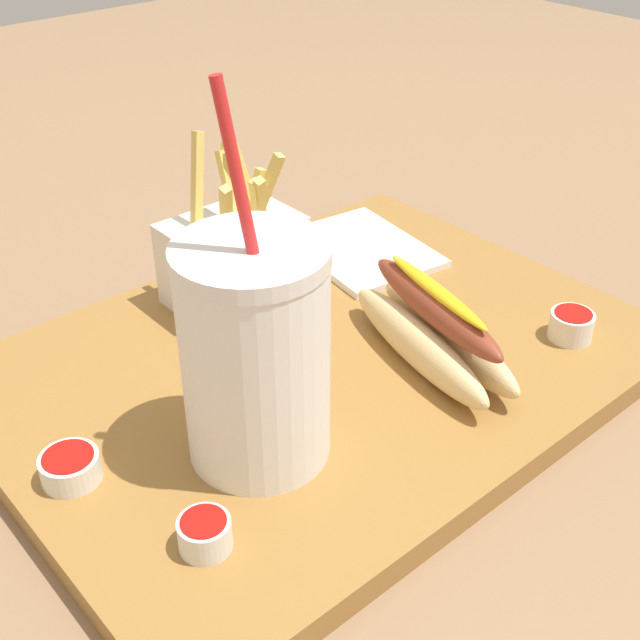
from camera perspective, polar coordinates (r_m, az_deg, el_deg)
ground_plane at (r=0.63m, az=0.00°, el=-4.56°), size 2.40×2.40×0.02m
food_tray at (r=0.62m, az=0.00°, el=-3.10°), size 0.47×0.35×0.02m
soda_cup at (r=0.49m, az=-4.51°, el=-2.39°), size 0.09×0.09×0.24m
fries_basket at (r=0.67m, az=-5.98°, el=4.35°), size 0.10×0.08×0.14m
hot_dog_1 at (r=0.60m, az=7.84°, el=-0.75°), size 0.09×0.17×0.06m
ketchup_cup_1 at (r=0.47m, az=-7.99°, el=-14.36°), size 0.03×0.03×0.02m
ketchup_cup_2 at (r=0.53m, az=-16.73°, el=-9.91°), size 0.04×0.04×0.02m
ketchup_cup_3 at (r=0.65m, az=17.02°, el=-0.28°), size 0.03×0.03×0.02m
napkin_stack at (r=0.75m, az=2.86°, el=4.90°), size 0.12×0.14×0.01m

